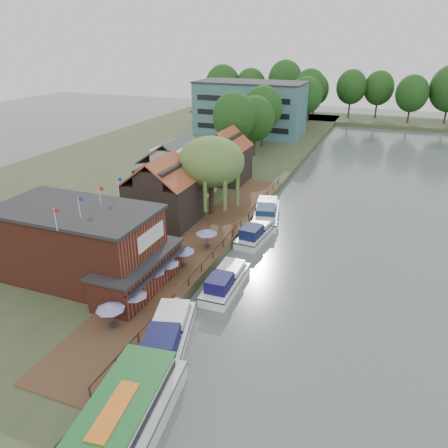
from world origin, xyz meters
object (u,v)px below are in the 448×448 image
(pub, at_px, (96,247))
(cottage_c, at_px, (225,156))
(umbrella_0, at_px, (111,316))
(umbrella_5, at_px, (207,239))
(cottage_b, at_px, (178,168))
(cruiser_0, at_px, (168,332))
(hotel_block, at_px, (250,108))
(umbrella_3, at_px, (167,270))
(willow, at_px, (211,176))
(cruiser_3, at_px, (267,210))
(cottage_a, at_px, (163,191))
(cruiser_1, at_px, (226,279))
(umbrella_4, at_px, (183,257))
(cruiser_2, at_px, (257,230))
(tour_boat, at_px, (110,442))
(umbrella_2, at_px, (153,278))
(swan, at_px, (143,409))
(umbrella_1, at_px, (134,302))

(pub, relative_size, cottage_c, 2.35)
(umbrella_0, xyz_separation_m, umbrella_5, (1.40, 16.11, 0.00))
(cottage_b, bearing_deg, cruiser_0, -64.70)
(hotel_block, height_order, umbrella_3, hotel_block)
(pub, xyz_separation_m, umbrella_5, (7.13, 9.94, -2.36))
(willow, bearing_deg, cottage_c, 104.04)
(umbrella_0, distance_m, cruiser_3, 29.53)
(umbrella_3, bearing_deg, umbrella_0, -94.37)
(cottage_a, relative_size, cruiser_1, 0.92)
(cottage_a, distance_m, umbrella_4, 12.85)
(cottage_a, distance_m, cruiser_2, 12.70)
(pub, relative_size, willow, 1.92)
(willow, height_order, umbrella_3, willow)
(pub, relative_size, tour_boat, 1.29)
(umbrella_2, bearing_deg, tour_boat, -68.31)
(willow, distance_m, swan, 33.54)
(cruiser_0, bearing_deg, cottage_c, 89.02)
(umbrella_3, bearing_deg, umbrella_4, 85.03)
(willow, height_order, cruiser_3, willow)
(umbrella_1, height_order, cruiser_2, umbrella_1)
(cottage_c, xyz_separation_m, cruiser_2, (10.91, -17.34, -4.11))
(cruiser_1, height_order, cruiser_2, cruiser_2)
(cottage_c, relative_size, umbrella_1, 3.58)
(cottage_c, distance_m, willow, 14.46)
(pub, height_order, umbrella_4, pub)
(cruiser_3, bearing_deg, pub, -126.51)
(cottage_c, bearing_deg, willow, -75.96)
(pub, distance_m, cruiser_3, 25.41)
(umbrella_0, relative_size, cruiser_1, 0.25)
(cottage_a, xyz_separation_m, umbrella_3, (7.36, -12.85, -2.96))
(hotel_block, bearing_deg, cottage_b, -85.03)
(umbrella_5, bearing_deg, swan, -77.60)
(cottage_c, xyz_separation_m, cruiser_0, (10.30, -39.24, -3.94))
(cruiser_0, bearing_deg, cottage_a, 103.48)
(umbrella_3, bearing_deg, cruiser_3, 79.41)
(umbrella_3, bearing_deg, willow, 99.11)
(cottage_c, bearing_deg, tour_boat, -76.17)
(cruiser_1, xyz_separation_m, tour_boat, (0.77, -20.33, 0.56))
(cottage_b, bearing_deg, umbrella_1, -70.19)
(umbrella_4, relative_size, cruiser_2, 0.25)
(umbrella_1, bearing_deg, cottage_c, 99.57)
(tour_boat, bearing_deg, cottage_c, 96.36)
(cottage_c, distance_m, umbrella_1, 38.43)
(hotel_block, relative_size, tour_boat, 1.64)
(cottage_a, height_order, cruiser_1, cottage_a)
(cruiser_0, height_order, cruiser_3, cruiser_3)
(hotel_block, xyz_separation_m, cruiser_0, (18.30, -76.24, -5.84))
(cruiser_2, distance_m, tour_boat, 32.49)
(umbrella_0, bearing_deg, umbrella_5, 85.02)
(willow, height_order, cruiser_1, willow)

